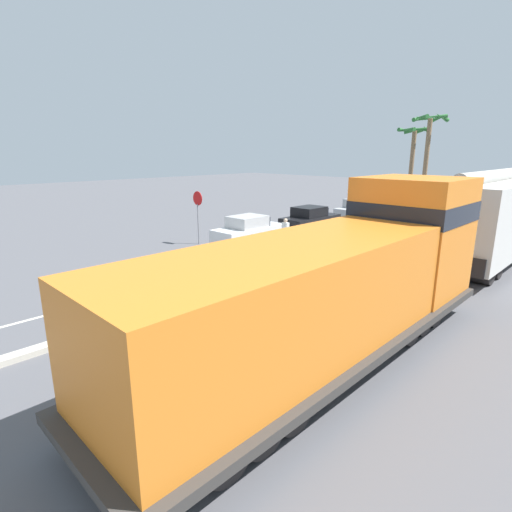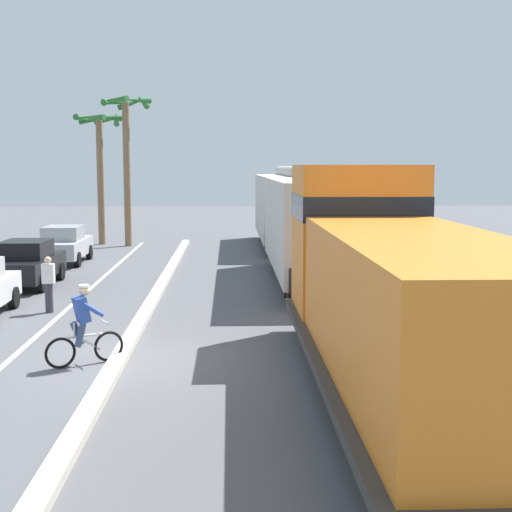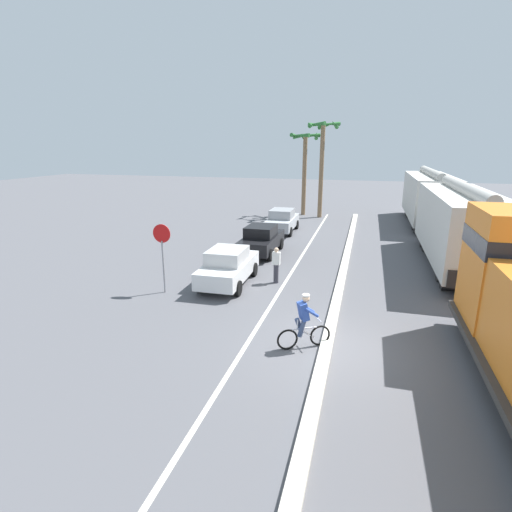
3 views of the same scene
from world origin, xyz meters
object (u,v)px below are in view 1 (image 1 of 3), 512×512
locomotive (345,284)px  palm_tree_near (428,141)px  hopper_car_lead (493,217)px  pedestrian_by_cars (285,233)px  stop_sign (198,207)px  parked_car_silver (359,210)px  palm_tree_far (413,148)px  parked_car_white (249,231)px  cyclist (233,262)px  parked_car_black (310,219)px

locomotive → palm_tree_near: 26.20m
hopper_car_lead → pedestrian_by_cars: bearing=-149.3°
locomotive → stop_sign: locomotive is taller
parked_car_silver → palm_tree_far: bearing=87.7°
palm_tree_near → locomotive: bearing=-71.3°
hopper_car_lead → parked_car_silver: bearing=150.5°
parked_car_white → pedestrian_by_cars: 2.10m
parked_car_silver → palm_tree_far: palm_tree_far is taller
hopper_car_lead → pedestrian_by_cars: hopper_car_lead is taller
palm_tree_far → parked_car_silver: bearing=-92.3°
palm_tree_far → cyclist: bearing=-81.0°
hopper_car_lead → palm_tree_near: bearing=123.8°
locomotive → parked_car_white: bearing=146.9°
parked_car_silver → cyclist: size_ratio=2.45×
parked_car_black → palm_tree_far: bearing=89.1°
cyclist → palm_tree_far: 24.34m
locomotive → parked_car_black: bearing=130.1°
locomotive → stop_sign: 13.30m
palm_tree_far → pedestrian_by_cars: 18.71m
cyclist → pedestrian_by_cars: cyclist is taller
locomotive → hopper_car_lead: (0.00, 12.16, 0.28)m
palm_tree_near → parked_car_black: bearing=-97.8°
cyclist → parked_car_black: bearing=111.5°
hopper_car_lead → parked_car_black: hopper_car_lead is taller
locomotive → parked_car_silver: 20.56m
parked_car_white → parked_car_black: bearing=88.9°
parked_car_black → parked_car_silver: same height
parked_car_black → parked_car_silver: bearing=90.8°
stop_sign → pedestrian_by_cars: stop_sign is taller
cyclist → parked_car_silver: bearing=104.2°
hopper_car_lead → palm_tree_near: (-8.30, 12.38, 3.65)m
hopper_car_lead → parked_car_black: bearing=-178.5°
hopper_car_lead → palm_tree_near: palm_tree_near is taller
parked_car_white → parked_car_silver: 11.26m
parked_car_black → parked_car_silver: (-0.08, 5.98, 0.00)m
parked_car_silver → palm_tree_near: (1.81, 6.66, 4.91)m
parked_car_black → palm_tree_near: palm_tree_near is taller
palm_tree_far → parked_car_black: bearing=-90.9°
parked_car_silver → palm_tree_near: size_ratio=0.54×
palm_tree_near → pedestrian_by_cars: 17.90m
locomotive → parked_car_black: locomotive is taller
hopper_car_lead → parked_car_white: (-10.14, -5.54, -1.26)m
palm_tree_near → stop_sign: bearing=-101.7°
hopper_car_lead → parked_car_silver: hopper_car_lead is taller
stop_sign → palm_tree_near: (4.05, 19.60, 3.71)m
palm_tree_far → stop_sign: bearing=-97.1°
hopper_car_lead → palm_tree_far: size_ratio=1.51×
locomotive → pedestrian_by_cars: (-8.15, 7.32, -0.95)m
cyclist → palm_tree_near: bearing=95.6°
cyclist → palm_tree_far: palm_tree_far is taller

